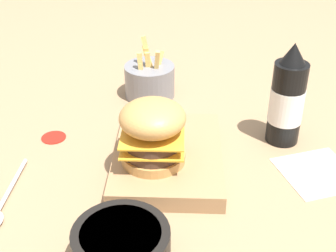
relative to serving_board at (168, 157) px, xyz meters
name	(u,v)px	position (x,y,z in m)	size (l,w,h in m)	color
ground_plane	(154,169)	(0.02, -0.02, -0.02)	(6.00, 6.00, 0.00)	#9E7A56
serving_board	(168,157)	(0.00, 0.00, 0.00)	(0.26, 0.19, 0.03)	#A37A51
burger	(153,132)	(0.03, -0.02, 0.07)	(0.11, 0.11, 0.11)	tan
ketchup_bottle	(287,100)	(-0.09, 0.22, 0.07)	(0.06, 0.06, 0.20)	black
fries_basket	(150,80)	(-0.27, -0.05, 0.02)	(0.11, 0.11, 0.14)	slate
side_bowl	(122,247)	(0.24, -0.05, 0.02)	(0.13, 0.13, 0.06)	black
ketchup_puddle	(54,137)	(-0.08, -0.23, -0.01)	(0.05, 0.05, 0.00)	#B21E14
parchment_square	(318,173)	(0.02, 0.27, -0.01)	(0.16, 0.16, 0.00)	beige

